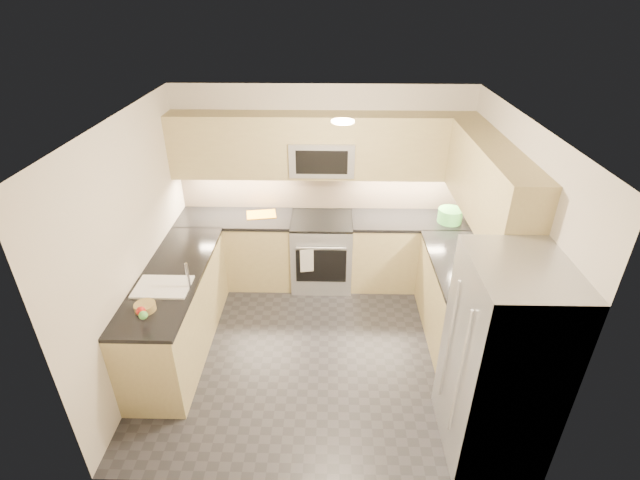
{
  "coord_description": "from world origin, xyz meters",
  "views": [
    {
      "loc": [
        0.09,
        -3.88,
        3.51
      ],
      "look_at": [
        0.0,
        0.35,
        1.15
      ],
      "focal_mm": 26.0,
      "sensor_mm": 36.0,
      "label": 1
    }
  ],
  "objects": [
    {
      "name": "floor",
      "position": [
        0.0,
        0.0,
        0.0
      ],
      "size": [
        3.6,
        3.2,
        0.0
      ],
      "primitive_type": "cube",
      "color": "#25252A",
      "rests_on": "ground"
    },
    {
      "name": "ceiling",
      "position": [
        0.0,
        0.0,
        2.5
      ],
      "size": [
        3.6,
        3.2,
        0.02
      ],
      "primitive_type": "cube",
      "color": "beige",
      "rests_on": "wall_back"
    },
    {
      "name": "wall_back",
      "position": [
        0.0,
        1.6,
        1.25
      ],
      "size": [
        3.6,
        0.02,
        2.5
      ],
      "primitive_type": "cube",
      "color": "beige",
      "rests_on": "floor"
    },
    {
      "name": "wall_front",
      "position": [
        0.0,
        -1.6,
        1.25
      ],
      "size": [
        3.6,
        0.02,
        2.5
      ],
      "primitive_type": "cube",
      "color": "beige",
      "rests_on": "floor"
    },
    {
      "name": "wall_left",
      "position": [
        -1.8,
        0.0,
        1.25
      ],
      "size": [
        0.02,
        3.2,
        2.5
      ],
      "primitive_type": "cube",
      "color": "beige",
      "rests_on": "floor"
    },
    {
      "name": "wall_right",
      "position": [
        1.8,
        0.0,
        1.25
      ],
      "size": [
        0.02,
        3.2,
        2.5
      ],
      "primitive_type": "cube",
      "color": "beige",
      "rests_on": "floor"
    },
    {
      "name": "base_cab_back_left",
      "position": [
        -1.09,
        1.3,
        0.45
      ],
      "size": [
        1.42,
        0.6,
        0.9
      ],
      "primitive_type": "cube",
      "color": "tan",
      "rests_on": "floor"
    },
    {
      "name": "base_cab_back_right",
      "position": [
        1.09,
        1.3,
        0.45
      ],
      "size": [
        1.42,
        0.6,
        0.9
      ],
      "primitive_type": "cube",
      "color": "tan",
      "rests_on": "floor"
    },
    {
      "name": "base_cab_right",
      "position": [
        1.5,
        0.15,
        0.45
      ],
      "size": [
        0.6,
        1.7,
        0.9
      ],
      "primitive_type": "cube",
      "color": "tan",
      "rests_on": "floor"
    },
    {
      "name": "base_cab_peninsula",
      "position": [
        -1.5,
        0.0,
        0.45
      ],
      "size": [
        0.6,
        2.0,
        0.9
      ],
      "primitive_type": "cube",
      "color": "tan",
      "rests_on": "floor"
    },
    {
      "name": "countertop_back_left",
      "position": [
        -1.09,
        1.3,
        0.92
      ],
      "size": [
        1.42,
        0.63,
        0.04
      ],
      "primitive_type": "cube",
      "color": "black",
      "rests_on": "base_cab_back_left"
    },
    {
      "name": "countertop_back_right",
      "position": [
        1.09,
        1.3,
        0.92
      ],
      "size": [
        1.42,
        0.63,
        0.04
      ],
      "primitive_type": "cube",
      "color": "black",
      "rests_on": "base_cab_back_right"
    },
    {
      "name": "countertop_right",
      "position": [
        1.5,
        0.15,
        0.92
      ],
      "size": [
        0.63,
        1.7,
        0.04
      ],
      "primitive_type": "cube",
      "color": "black",
      "rests_on": "base_cab_right"
    },
    {
      "name": "countertop_peninsula",
      "position": [
        -1.5,
        0.0,
        0.92
      ],
      "size": [
        0.63,
        2.0,
        0.04
      ],
      "primitive_type": "cube",
      "color": "black",
      "rests_on": "base_cab_peninsula"
    },
    {
      "name": "upper_cab_back",
      "position": [
        0.0,
        1.43,
        1.83
      ],
      "size": [
        3.6,
        0.35,
        0.75
      ],
      "primitive_type": "cube",
      "color": "tan",
      "rests_on": "wall_back"
    },
    {
      "name": "upper_cab_right",
      "position": [
        1.62,
        0.28,
        1.83
      ],
      "size": [
        0.35,
        1.95,
        0.75
      ],
      "primitive_type": "cube",
      "color": "tan",
      "rests_on": "wall_right"
    },
    {
      "name": "backsplash_back",
      "position": [
        0.0,
        1.6,
        1.2
      ],
      "size": [
        3.6,
        0.01,
        0.51
      ],
      "primitive_type": "cube",
      "color": "tan",
      "rests_on": "wall_back"
    },
    {
      "name": "backsplash_right",
      "position": [
        1.8,
        0.45,
        1.2
      ],
      "size": [
        0.01,
        2.3,
        0.51
      ],
      "primitive_type": "cube",
      "color": "tan",
      "rests_on": "wall_right"
    },
    {
      "name": "gas_range",
      "position": [
        0.0,
        1.28,
        0.46
      ],
      "size": [
        0.76,
        0.65,
        0.91
      ],
      "primitive_type": "cube",
      "color": "#AAACB2",
      "rests_on": "floor"
    },
    {
      "name": "range_cooktop",
      "position": [
        0.0,
        1.28,
        0.92
      ],
      "size": [
        0.76,
        0.65,
        0.03
      ],
      "primitive_type": "cube",
      "color": "black",
      "rests_on": "gas_range"
    },
    {
      "name": "oven_door_glass",
      "position": [
        0.0,
        0.95,
        0.45
      ],
      "size": [
        0.62,
        0.02,
        0.45
      ],
      "primitive_type": "cube",
      "color": "black",
      "rests_on": "gas_range"
    },
    {
      "name": "oven_handle",
      "position": [
        0.0,
        0.93,
        0.72
      ],
      "size": [
        0.6,
        0.02,
        0.02
      ],
      "primitive_type": "cylinder",
      "rotation": [
        0.0,
        1.57,
        0.0
      ],
      "color": "#B2B5BA",
      "rests_on": "gas_range"
    },
    {
      "name": "microwave",
      "position": [
        0.0,
        1.4,
        1.7
      ],
      "size": [
        0.76,
        0.4,
        0.4
      ],
      "primitive_type": "cube",
      "color": "#A1A3A9",
      "rests_on": "upper_cab_back"
    },
    {
      "name": "microwave_door",
      "position": [
        0.0,
        1.2,
        1.7
      ],
      "size": [
        0.6,
        0.01,
        0.28
      ],
      "primitive_type": "cube",
      "color": "black",
      "rests_on": "microwave"
    },
    {
      "name": "refrigerator",
      "position": [
        1.45,
        -1.15,
        0.9
      ],
      "size": [
        0.7,
        0.9,
        1.8
      ],
      "primitive_type": "cube",
      "color": "#A5A8AE",
      "rests_on": "floor"
    },
    {
      "name": "fridge_handle_left",
      "position": [
        1.08,
        -1.33,
        0.95
      ],
      "size": [
        0.02,
        0.02,
        1.2
      ],
      "primitive_type": "cylinder",
      "color": "#B2B5BA",
      "rests_on": "refrigerator"
    },
    {
      "name": "fridge_handle_right",
      "position": [
        1.08,
        -0.97,
        0.95
      ],
      "size": [
        0.02,
        0.02,
        1.2
      ],
      "primitive_type": "cylinder",
      "color": "#B2B5BA",
      "rests_on": "refrigerator"
    },
    {
      "name": "sink_basin",
      "position": [
        -1.5,
        -0.25,
        0.88
      ],
      "size": [
        0.52,
        0.38,
        0.16
      ],
      "primitive_type": "cube",
      "color": "white",
      "rests_on": "base_cab_peninsula"
    },
    {
      "name": "faucet",
      "position": [
        -1.24,
        -0.25,
        1.08
      ],
      "size": [
        0.03,
        0.03,
        0.28
      ],
      "primitive_type": "cylinder",
      "color": "silver",
      "rests_on": "countertop_peninsula"
    },
    {
      "name": "utensil_bowl",
      "position": [
        1.57,
        1.22,
        1.02
      ],
      "size": [
        0.32,
        0.32,
        0.17
      ],
      "primitive_type": "cylinder",
      "rotation": [
        0.0,
        0.0,
        -0.07
      ],
      "color": "green",
      "rests_on": "countertop_back_right"
    },
    {
      "name": "cutting_board",
      "position": [
        -0.76,
        1.36,
        0.95
      ],
      "size": [
        0.4,
        0.32,
        0.01
      ],
      "primitive_type": "cube",
      "rotation": [
        0.0,
        0.0,
        0.18
      ],
      "color": "orange",
      "rests_on": "countertop_back_left"
    },
    {
      "name": "fruit_basket",
      "position": [
        -1.54,
        -0.6,
        0.97
      ],
      "size": [
        0.25,
        0.25,
        0.07
      ],
      "primitive_type": "cylinder",
      "rotation": [
        0.0,
        0.0,
        -0.38
      ],
      "color": "#A4884C",
      "rests_on": "countertop_peninsula"
    },
    {
      "name": "fruit_apple",
      "position": [
        -1.51,
        -0.76,
        1.05
      ],
      "size": [
        0.08,
        0.08,
        0.08
      ],
      "primitive_type": "sphere",
      "color": "red",
      "rests_on": "fruit_basket"
    },
    {
      "name": "fruit_pear",
      "position": [
        -1.47,
        -0.82,
        1.05
      ],
      "size": [
        0.08,
        0.08,
        0.08
      ],
      "primitive_type": "sphere",
      "color": "#58B64E",
      "rests_on": "fruit_basket"
    },
    {
      "name": "dish_towel_check",
      "position": [
        -0.17,
        0.91,
        0.55
      ],
      "size": [
        0.16,
        0.04,
        0.31
      ],
      "primitive_type": "cube",
      "rotation": [
        0.0,
        0.0,
        0.18
      ],
      "color": "silver",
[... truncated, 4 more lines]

